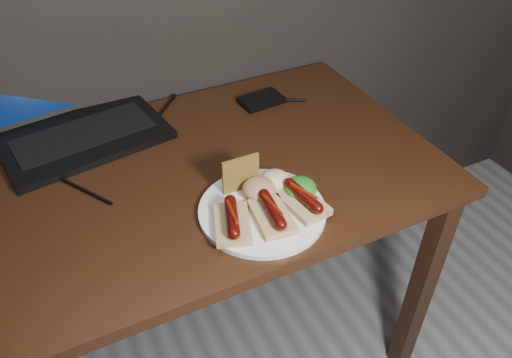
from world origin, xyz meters
name	(u,v)px	position (x,y,z in m)	size (l,w,h in m)	color
desk	(148,214)	(0.00, 1.38, 0.66)	(1.40, 0.70, 0.75)	#32180C
laptop	(72,111)	(-0.09, 1.68, 0.80)	(0.45, 0.40, 0.25)	black
hard_drive	(261,100)	(0.40, 1.59, 0.76)	(0.12, 0.07, 0.02)	black
desk_cables	(111,152)	(-0.03, 1.54, 0.75)	(1.03, 0.39, 0.01)	black
plate	(262,210)	(0.20, 1.18, 0.76)	(0.27, 0.27, 0.01)	white
bread_sausage_left	(232,221)	(0.12, 1.16, 0.78)	(0.10, 0.13, 0.04)	#D3BA7C
bread_sausage_center	(272,213)	(0.21, 1.14, 0.78)	(0.08, 0.12, 0.04)	#D3BA7C
bread_sausage_right	(303,200)	(0.28, 1.15, 0.78)	(0.09, 0.12, 0.04)	#D3BA7C
crispbread	(241,174)	(0.19, 1.26, 0.80)	(0.09, 0.01, 0.09)	olive
salad_greens	(300,188)	(0.30, 1.18, 0.78)	(0.07, 0.07, 0.04)	#125B13
salsa_mound	(259,188)	(0.22, 1.22, 0.78)	(0.07, 0.07, 0.04)	#9B210F
coleslaw_mound	(275,180)	(0.26, 1.24, 0.78)	(0.06, 0.06, 0.04)	white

